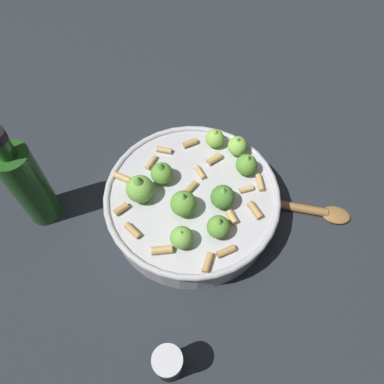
{
  "coord_description": "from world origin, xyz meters",
  "views": [
    {
      "loc": [
        0.25,
        0.22,
        0.64
      ],
      "look_at": [
        0.0,
        0.0,
        0.07
      ],
      "focal_mm": 36.58,
      "sensor_mm": 36.0,
      "label": 1
    }
  ],
  "objects_px": {
    "cooking_pan": "(192,201)",
    "olive_oil_bottle": "(28,184)",
    "pepper_shaker": "(169,364)",
    "wooden_spoon": "(301,208)"
  },
  "relations": [
    {
      "from": "olive_oil_bottle",
      "to": "wooden_spoon",
      "type": "height_order",
      "value": "olive_oil_bottle"
    },
    {
      "from": "wooden_spoon",
      "to": "olive_oil_bottle",
      "type": "bearing_deg",
      "value": -47.98
    },
    {
      "from": "cooking_pan",
      "to": "pepper_shaker",
      "type": "height_order",
      "value": "cooking_pan"
    },
    {
      "from": "pepper_shaker",
      "to": "wooden_spoon",
      "type": "relative_size",
      "value": 0.42
    },
    {
      "from": "cooking_pan",
      "to": "wooden_spoon",
      "type": "xyz_separation_m",
      "value": [
        -0.13,
        0.15,
        -0.03
      ]
    },
    {
      "from": "cooking_pan",
      "to": "olive_oil_bottle",
      "type": "relative_size",
      "value": 1.33
    },
    {
      "from": "cooking_pan",
      "to": "pepper_shaker",
      "type": "bearing_deg",
      "value": 34.57
    },
    {
      "from": "cooking_pan",
      "to": "olive_oil_bottle",
      "type": "xyz_separation_m",
      "value": [
        0.18,
        -0.2,
        0.05
      ]
    },
    {
      "from": "pepper_shaker",
      "to": "wooden_spoon",
      "type": "xyz_separation_m",
      "value": [
        -0.35,
        -0.0,
        -0.03
      ]
    },
    {
      "from": "olive_oil_bottle",
      "to": "wooden_spoon",
      "type": "bearing_deg",
      "value": 132.02
    }
  ]
}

